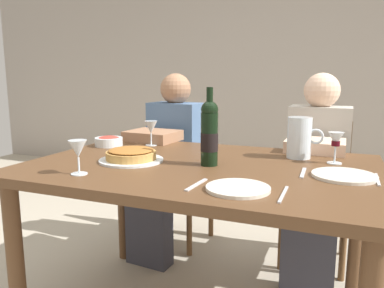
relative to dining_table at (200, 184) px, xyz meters
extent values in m
cube|color=#A3998E|center=(0.00, 2.68, 0.73)|extent=(8.00, 0.10, 2.80)
cube|color=brown|center=(0.00, 0.00, 0.07)|extent=(1.50, 1.00, 0.04)
cylinder|color=brown|center=(-0.67, -0.42, -0.31)|extent=(0.07, 0.07, 0.72)
cylinder|color=brown|center=(-0.67, 0.42, -0.31)|extent=(0.07, 0.07, 0.72)
cylinder|color=brown|center=(0.67, 0.42, -0.31)|extent=(0.07, 0.07, 0.72)
cylinder|color=black|center=(0.04, -0.01, 0.21)|extent=(0.07, 0.07, 0.23)
sphere|color=black|center=(0.04, -0.01, 0.33)|extent=(0.07, 0.07, 0.07)
cylinder|color=black|center=(0.04, -0.01, 0.38)|extent=(0.03, 0.03, 0.09)
cylinder|color=black|center=(0.04, -0.01, 0.19)|extent=(0.08, 0.08, 0.08)
cylinder|color=silver|center=(0.39, 0.29, 0.19)|extent=(0.11, 0.11, 0.19)
cylinder|color=silver|center=(0.39, 0.29, 0.15)|extent=(0.10, 0.10, 0.12)
torus|color=silver|center=(0.46, 0.29, 0.20)|extent=(0.07, 0.01, 0.07)
cylinder|color=silver|center=(-0.31, -0.07, 0.10)|extent=(0.29, 0.29, 0.01)
cylinder|color=#C18E47|center=(-0.31, -0.07, 0.12)|extent=(0.23, 0.23, 0.03)
ellipsoid|color=#9E6028|center=(-0.31, -0.07, 0.14)|extent=(0.20, 0.20, 0.02)
cylinder|color=silver|center=(-0.62, 0.22, 0.12)|extent=(0.15, 0.15, 0.05)
ellipsoid|color=#B2382D|center=(-0.62, 0.22, 0.13)|extent=(0.12, 0.12, 0.03)
cylinder|color=silver|center=(-0.41, 0.32, 0.09)|extent=(0.06, 0.06, 0.00)
cylinder|color=silver|center=(-0.41, 0.32, 0.13)|extent=(0.01, 0.01, 0.06)
cone|color=silver|center=(-0.41, 0.32, 0.20)|extent=(0.07, 0.07, 0.07)
cylinder|color=silver|center=(-0.38, -0.34, 0.09)|extent=(0.06, 0.06, 0.00)
cylinder|color=silver|center=(-0.38, -0.34, 0.13)|extent=(0.01, 0.01, 0.06)
cone|color=silver|center=(-0.38, -0.34, 0.19)|extent=(0.07, 0.07, 0.07)
cylinder|color=silver|center=(0.55, 0.22, 0.09)|extent=(0.06, 0.06, 0.00)
cylinder|color=silver|center=(0.55, 0.22, 0.13)|extent=(0.01, 0.01, 0.07)
cone|color=silver|center=(0.55, 0.22, 0.20)|extent=(0.07, 0.07, 0.06)
cylinder|color=#470A14|center=(0.55, 0.22, 0.18)|extent=(0.04, 0.04, 0.02)
cylinder|color=silver|center=(0.59, -0.01, 0.10)|extent=(0.24, 0.24, 0.01)
cylinder|color=silver|center=(0.25, -0.32, 0.10)|extent=(0.22, 0.22, 0.01)
cube|color=silver|center=(0.44, -0.01, 0.09)|extent=(0.02, 0.16, 0.00)
cube|color=silver|center=(0.70, -0.01, 0.09)|extent=(0.01, 0.18, 0.00)
cube|color=silver|center=(0.40, -0.32, 0.09)|extent=(0.01, 0.18, 0.00)
cube|color=silver|center=(0.10, -0.32, 0.09)|extent=(0.03, 0.16, 0.00)
cube|color=brown|center=(-0.45, 0.78, -0.21)|extent=(0.44, 0.44, 0.02)
cube|color=brown|center=(-0.43, 0.97, 0.00)|extent=(0.36, 0.06, 0.40)
cylinder|color=brown|center=(-0.64, 0.63, -0.44)|extent=(0.04, 0.04, 0.45)
cylinder|color=brown|center=(-0.30, 0.60, -0.44)|extent=(0.04, 0.04, 0.45)
cylinder|color=brown|center=(-0.60, 0.97, -0.44)|extent=(0.04, 0.04, 0.45)
cylinder|color=brown|center=(-0.26, 0.94, -0.44)|extent=(0.04, 0.04, 0.45)
cube|color=#4C6B93|center=(-0.45, 0.74, 0.05)|extent=(0.36, 0.23, 0.50)
sphere|color=#9E7051|center=(-0.45, 0.74, 0.39)|extent=(0.20, 0.20, 0.20)
cube|color=#33333D|center=(-0.47, 0.55, -0.20)|extent=(0.34, 0.41, 0.14)
cube|color=#33333D|center=(-0.48, 0.40, -0.47)|extent=(0.28, 0.14, 0.40)
cube|color=#9E7051|center=(-0.48, 0.46, 0.12)|extent=(0.31, 0.27, 0.06)
cube|color=brown|center=(0.45, 0.80, -0.21)|extent=(0.40, 0.40, 0.02)
cube|color=brown|center=(0.45, 0.99, 0.00)|extent=(0.36, 0.03, 0.40)
cylinder|color=brown|center=(0.28, 0.63, -0.44)|extent=(0.04, 0.04, 0.45)
cylinder|color=brown|center=(0.62, 0.63, -0.44)|extent=(0.04, 0.04, 0.45)
cylinder|color=brown|center=(0.28, 0.97, -0.44)|extent=(0.04, 0.04, 0.45)
cylinder|color=brown|center=(0.62, 0.97, -0.44)|extent=(0.04, 0.04, 0.45)
cube|color=#B7B2A8|center=(0.45, 0.76, 0.05)|extent=(0.34, 0.20, 0.50)
sphere|color=beige|center=(0.45, 0.76, 0.39)|extent=(0.20, 0.20, 0.20)
cube|color=#33333D|center=(0.45, 0.57, -0.20)|extent=(0.31, 0.38, 0.14)
cube|color=#33333D|center=(0.45, 0.42, -0.47)|extent=(0.27, 0.12, 0.40)
cube|color=beige|center=(0.45, 0.48, 0.12)|extent=(0.29, 0.24, 0.06)
camera|label=1|loc=(0.56, -1.50, 0.47)|focal=35.07mm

